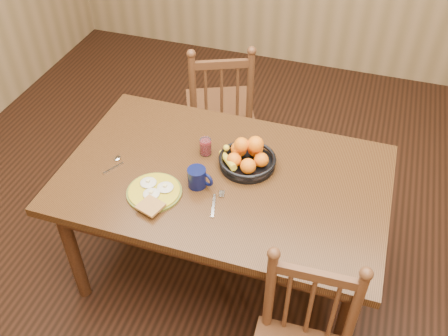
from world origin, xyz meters
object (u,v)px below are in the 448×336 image
(breakfast_plate, at_px, (154,192))
(fruit_bowl, at_px, (247,157))
(dining_table, at_px, (224,188))
(chair_far, at_px, (220,107))
(coffee_mug, at_px, (198,178))

(breakfast_plate, distance_m, fruit_bowl, 0.49)
(dining_table, xyz_separation_m, fruit_bowl, (0.08, 0.11, 0.14))
(breakfast_plate, bearing_deg, dining_table, 39.25)
(chair_far, relative_size, fruit_bowl, 3.33)
(breakfast_plate, height_order, fruit_bowl, fruit_bowl)
(dining_table, distance_m, chair_far, 1.00)
(coffee_mug, bearing_deg, breakfast_plate, -145.87)
(chair_far, bearing_deg, dining_table, 86.06)
(chair_far, distance_m, coffee_mug, 1.10)
(breakfast_plate, xyz_separation_m, coffee_mug, (0.18, 0.12, 0.04))
(chair_far, bearing_deg, fruit_bowl, 93.41)
(coffee_mug, height_order, fruit_bowl, fruit_bowl)
(dining_table, xyz_separation_m, coffee_mug, (-0.10, -0.10, 0.14))
(fruit_bowl, bearing_deg, dining_table, -127.81)
(coffee_mug, bearing_deg, dining_table, 46.96)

